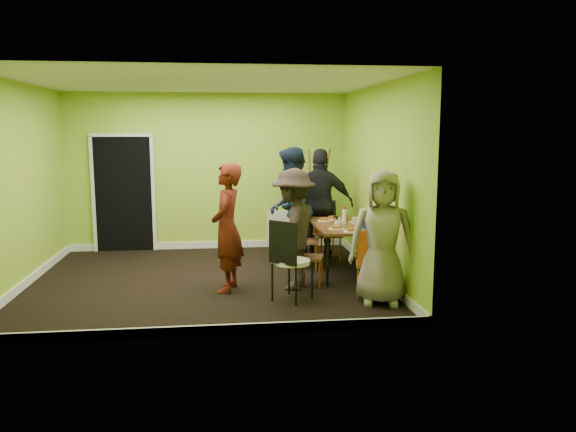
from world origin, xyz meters
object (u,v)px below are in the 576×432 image
at_px(thermos, 344,216).
at_px(blue_bottle, 365,222).
at_px(chair_back_end, 324,218).
at_px(person_left_near, 294,229).
at_px(chair_front_end, 371,259).
at_px(person_left_far, 291,207).
at_px(person_standing, 227,228).
at_px(person_front_end, 382,238).
at_px(chair_left_near, 305,251).
at_px(person_back_end, 321,204).
at_px(dining_table, 345,228).
at_px(chair_left_far, 302,235).
at_px(chair_bentwood, 289,257).
at_px(easel, 309,201).
at_px(orange_bottle, 335,220).

bearing_deg(thermos, blue_bottle, -67.96).
bearing_deg(chair_back_end, person_left_near, 57.12).
distance_m(chair_front_end, person_left_far, 2.08).
height_order(person_standing, person_front_end, person_standing).
bearing_deg(person_left_far, chair_left_near, 18.92).
bearing_deg(person_front_end, person_back_end, 110.81).
bearing_deg(person_front_end, dining_table, 109.24).
bearing_deg(chair_front_end, chair_left_near, 150.97).
bearing_deg(chair_left_far, person_back_end, 159.83).
distance_m(chair_front_end, person_left_near, 1.12).
height_order(chair_bentwood, person_front_end, person_front_end).
bearing_deg(chair_front_end, person_left_near, 163.74).
height_order(easel, orange_bottle, easel).
relative_size(dining_table, thermos, 6.88).
height_order(orange_bottle, person_left_far, person_left_far).
xyz_separation_m(chair_front_end, orange_bottle, (-0.18, 1.39, 0.29)).
xyz_separation_m(chair_front_end, person_left_near, (-0.94, 0.53, 0.32)).
xyz_separation_m(chair_front_end, easel, (-0.37, 2.83, 0.40)).
bearing_deg(orange_bottle, blue_bottle, -58.89).
xyz_separation_m(dining_table, person_back_end, (-0.17, 1.08, 0.23)).
bearing_deg(person_left_far, chair_bentwood, 8.32).
bearing_deg(chair_left_near, person_front_end, 56.59).
bearing_deg(person_standing, chair_front_end, 85.87).
bearing_deg(orange_bottle, person_front_end, -81.51).
distance_m(chair_back_end, thermos, 0.92).
relative_size(dining_table, orange_bottle, 18.16).
distance_m(easel, thermos, 1.53).
xyz_separation_m(thermos, person_back_end, (-0.18, 0.98, 0.06)).
relative_size(dining_table, blue_bottle, 7.47).
bearing_deg(easel, orange_bottle, -82.78).
bearing_deg(chair_left_far, person_left_near, -1.55).
distance_m(chair_left_far, chair_front_end, 1.77).
xyz_separation_m(chair_front_end, person_back_end, (-0.24, 2.32, 0.42)).
xyz_separation_m(chair_front_end, thermos, (-0.06, 1.33, 0.36)).
height_order(chair_left_near, person_back_end, person_back_end).
xyz_separation_m(dining_table, blue_bottle, (0.21, -0.38, 0.16)).
bearing_deg(chair_back_end, chair_left_near, 60.93).
relative_size(easel, person_back_end, 1.00).
xyz_separation_m(orange_bottle, person_front_end, (0.25, -1.66, 0.05)).
relative_size(easel, orange_bottle, 22.23).
bearing_deg(person_left_near, blue_bottle, 130.78).
relative_size(dining_table, chair_back_end, 1.54).
bearing_deg(person_left_near, dining_table, 153.05).
bearing_deg(person_back_end, chair_bentwood, 83.50).
height_order(thermos, blue_bottle, thermos).
bearing_deg(chair_back_end, blue_bottle, 94.39).
distance_m(thermos, orange_bottle, 0.15).
bearing_deg(chair_bentwood, orange_bottle, 101.07).
bearing_deg(thermos, easel, 101.73).
distance_m(chair_left_near, person_standing, 1.16).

